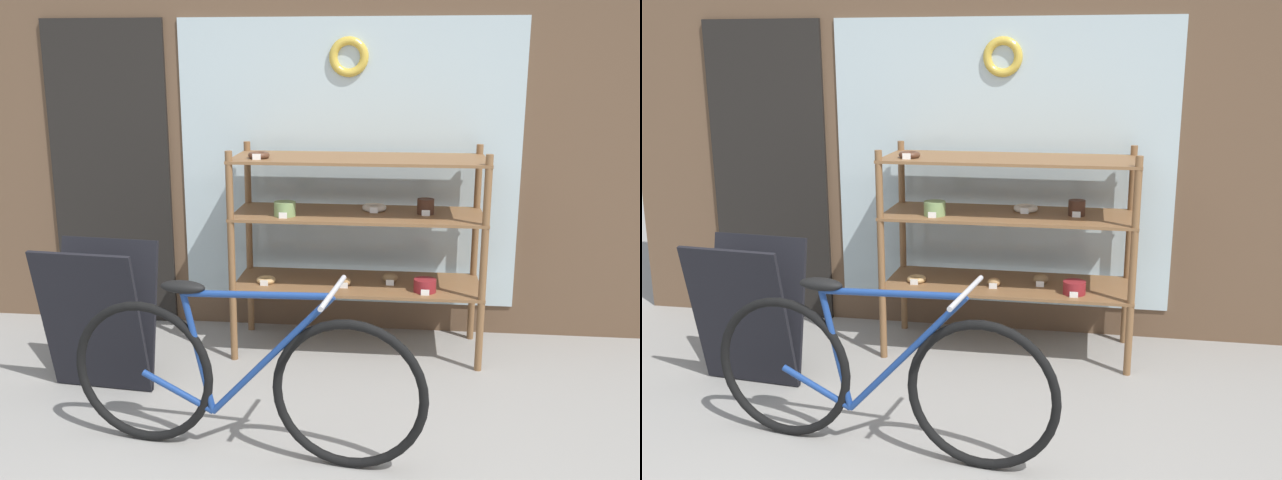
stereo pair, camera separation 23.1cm
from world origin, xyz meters
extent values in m
cube|color=brown|center=(0.00, 2.32, 1.93)|extent=(4.95, 0.08, 3.86)
cube|color=silver|center=(0.20, 2.27, 1.15)|extent=(2.26, 0.02, 1.90)
cube|color=black|center=(-1.45, 2.26, 1.05)|extent=(0.84, 0.03, 2.10)
torus|color=gold|center=(0.20, 2.25, 1.85)|extent=(0.26, 0.06, 0.26)
cylinder|color=brown|center=(-0.46, 1.64, 0.66)|extent=(0.04, 0.04, 1.31)
cylinder|color=brown|center=(1.05, 1.64, 0.66)|extent=(0.04, 0.04, 1.31)
cylinder|color=brown|center=(-0.46, 2.16, 0.66)|extent=(0.04, 0.04, 1.31)
cylinder|color=brown|center=(1.05, 2.16, 0.66)|extent=(0.04, 0.04, 1.31)
cube|color=brown|center=(0.29, 1.90, 0.44)|extent=(1.55, 0.56, 0.02)
cube|color=brown|center=(0.29, 1.90, 0.89)|extent=(1.55, 0.56, 0.02)
cube|color=brown|center=(0.29, 1.90, 1.24)|extent=(1.55, 0.56, 0.02)
cylinder|color=#7A995B|center=(-0.15, 1.76, 0.95)|extent=(0.13, 0.13, 0.09)
cube|color=white|center=(-0.15, 1.69, 0.92)|extent=(0.05, 0.00, 0.04)
cylinder|color=maroon|center=(0.72, 1.76, 0.49)|extent=(0.14, 0.14, 0.08)
cube|color=white|center=(0.72, 1.68, 0.47)|extent=(0.05, 0.00, 0.04)
ellipsoid|color=#AD7F4C|center=(0.22, 1.81, 0.48)|extent=(0.08, 0.07, 0.06)
cube|color=white|center=(0.22, 1.77, 0.47)|extent=(0.05, 0.00, 0.04)
torus|color=beige|center=(0.39, 1.99, 0.92)|extent=(0.15, 0.15, 0.04)
cube|color=white|center=(0.39, 1.91, 0.92)|extent=(0.05, 0.00, 0.04)
ellipsoid|color=brown|center=(0.50, 1.91, 0.48)|extent=(0.10, 0.08, 0.07)
cube|color=white|center=(0.50, 1.86, 0.47)|extent=(0.05, 0.00, 0.04)
cylinder|color=#422619|center=(0.71, 1.92, 0.95)|extent=(0.10, 0.10, 0.09)
cube|color=white|center=(0.71, 1.86, 0.92)|extent=(0.05, 0.00, 0.04)
torus|color=tan|center=(-0.29, 1.83, 0.47)|extent=(0.12, 0.12, 0.03)
cube|color=white|center=(-0.29, 1.76, 0.47)|extent=(0.05, 0.00, 0.04)
torus|color=#4C2D1E|center=(-0.31, 1.78, 1.27)|extent=(0.13, 0.13, 0.04)
cube|color=white|center=(-0.31, 1.71, 1.27)|extent=(0.05, 0.00, 0.04)
torus|color=black|center=(-0.66, 0.62, 0.36)|extent=(0.72, 0.14, 0.72)
torus|color=black|center=(0.34, 0.49, 0.36)|extent=(0.72, 0.14, 0.72)
cylinder|color=navy|center=(-0.02, 0.53, 0.51)|extent=(0.61, 0.11, 0.64)
cylinder|color=navy|center=(-0.08, 0.54, 0.80)|extent=(0.71, 0.12, 0.07)
cylinder|color=navy|center=(-0.37, 0.58, 0.49)|extent=(0.16, 0.05, 0.59)
cylinder|color=navy|center=(-0.49, 0.60, 0.28)|extent=(0.37, 0.08, 0.19)
ellipsoid|color=black|center=(-0.44, 0.59, 0.81)|extent=(0.23, 0.12, 0.06)
cylinder|color=#B2B2B7|center=(0.27, 0.50, 0.84)|extent=(0.08, 0.46, 0.02)
cube|color=black|center=(-1.12, 1.07, 0.42)|extent=(0.60, 0.25, 0.84)
cube|color=black|center=(-1.10, 1.25, 0.42)|extent=(0.60, 0.25, 0.84)
camera|label=1|loc=(0.54, -2.45, 1.81)|focal=40.00mm
camera|label=2|loc=(0.77, -2.42, 1.81)|focal=40.00mm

